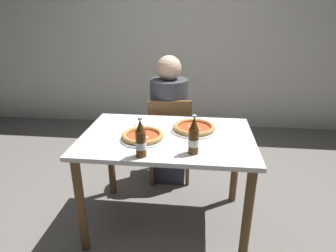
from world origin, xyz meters
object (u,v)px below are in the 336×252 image
diner_seated (169,123)px  beer_bottle_left (141,140)px  chair_behind_table (169,135)px  beer_bottle_center (194,138)px  pizza_marinara_far (143,136)px  napkin_with_cutlery (141,121)px  pizza_margherita_near (194,128)px  dining_table_main (167,150)px

diner_seated → beer_bottle_left: bearing=-93.6°
chair_behind_table → beer_bottle_left: 1.01m
diner_seated → beer_bottle_center: 0.98m
chair_behind_table → diner_seated: size_ratio=0.70×
pizza_marinara_far → beer_bottle_left: size_ratio=1.24×
beer_bottle_center → napkin_with_cutlery: 0.66m
chair_behind_table → diner_seated: (-0.01, 0.05, 0.10)m
pizza_marinara_far → beer_bottle_left: 0.26m
chair_behind_table → napkin_with_cutlery: 0.49m
beer_bottle_left → napkin_with_cutlery: size_ratio=1.30×
pizza_margherita_near → napkin_with_cutlery: bearing=161.9°
pizza_marinara_far → pizza_margherita_near: bearing=28.9°
diner_seated → pizza_marinara_far: size_ratio=3.94×
napkin_with_cutlery → pizza_marinara_far: bearing=-77.1°
beer_bottle_left → napkin_with_cutlery: 0.59m
pizza_marinara_far → napkin_with_cutlery: bearing=102.9°
dining_table_main → napkin_with_cutlery: size_ratio=6.30×
chair_behind_table → pizza_margherita_near: size_ratio=2.58×
diner_seated → beer_bottle_left: (-0.06, -0.99, 0.27)m
pizza_margherita_near → beer_bottle_center: beer_bottle_center is taller
pizza_margherita_near → beer_bottle_center: (0.00, -0.36, 0.08)m
pizza_margherita_near → beer_bottle_center: bearing=-89.3°
pizza_marinara_far → diner_seated: bearing=82.4°
pizza_marinara_far → beer_bottle_left: beer_bottle_left is taller
diner_seated → pizza_marinara_far: bearing=-97.6°
chair_behind_table → beer_bottle_left: size_ratio=3.44×
beer_bottle_left → napkin_with_cutlery: (-0.11, 0.57, -0.10)m
diner_seated → napkin_with_cutlery: bearing=-112.6°
diner_seated → pizza_margherita_near: size_ratio=3.67×
chair_behind_table → pizza_margherita_near: 0.63m
dining_table_main → chair_behind_table: (-0.05, 0.61, -0.15)m
pizza_margherita_near → beer_bottle_left: (-0.30, -0.43, 0.08)m
napkin_with_cutlery → pizza_margherita_near: bearing=-18.1°
dining_table_main → napkin_with_cutlery: 0.36m
dining_table_main → beer_bottle_left: size_ratio=4.86×
dining_table_main → chair_behind_table: chair_behind_table is taller
dining_table_main → pizza_marinara_far: 0.22m
beer_bottle_center → pizza_margherita_near: bearing=90.7°
dining_table_main → chair_behind_table: 0.63m
diner_seated → napkin_with_cutlery: size_ratio=6.35×
chair_behind_table → dining_table_main: bearing=87.1°
dining_table_main → diner_seated: diner_seated is taller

